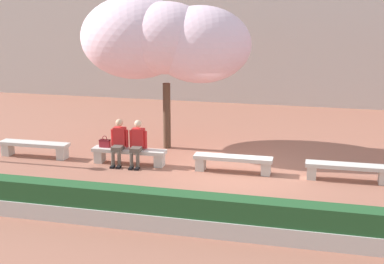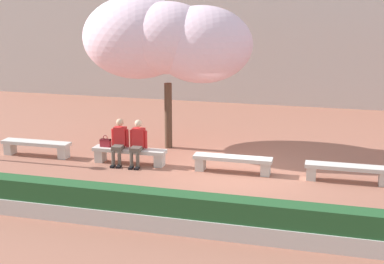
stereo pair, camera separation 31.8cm
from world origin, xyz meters
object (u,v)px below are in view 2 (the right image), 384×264
(stone_bench_near_east, at_px, (347,170))
(handbag, at_px, (105,142))
(stone_bench_near_west, at_px, (129,153))
(person_seated_right, at_px, (138,141))
(cherry_tree_main, at_px, (164,40))
(person_seated_left, at_px, (119,140))
(stone_bench_west_end, at_px, (36,146))
(stone_bench_center, at_px, (233,161))

(stone_bench_near_east, bearing_deg, handbag, 179.94)
(stone_bench_near_west, distance_m, person_seated_right, 0.48)
(person_seated_right, distance_m, cherry_tree_main, 3.40)
(cherry_tree_main, bearing_deg, person_seated_left, -107.16)
(stone_bench_near_east, bearing_deg, cherry_tree_main, 159.59)
(stone_bench_near_west, height_order, stone_bench_near_east, same)
(stone_bench_west_end, relative_size, stone_bench_near_east, 1.00)
(stone_bench_near_west, distance_m, handbag, 0.78)
(stone_bench_near_east, relative_size, handbag, 6.27)
(stone_bench_center, xyz_separation_m, stone_bench_near_east, (2.97, 0.00, 0.00))
(person_seated_left, relative_size, person_seated_right, 1.00)
(stone_bench_center, distance_m, handbag, 3.71)
(stone_bench_near_west, bearing_deg, handbag, 179.49)
(cherry_tree_main, bearing_deg, stone_bench_west_end, -148.33)
(stone_bench_center, distance_m, person_seated_left, 3.26)
(stone_bench_center, distance_m, stone_bench_near_east, 2.97)
(stone_bench_center, relative_size, person_seated_left, 1.65)
(stone_bench_west_end, relative_size, person_seated_left, 1.65)
(person_seated_left, bearing_deg, cherry_tree_main, 72.84)
(person_seated_left, bearing_deg, person_seated_right, -0.01)
(stone_bench_west_end, xyz_separation_m, stone_bench_near_west, (2.97, 0.00, 0.00))
(person_seated_left, distance_m, cherry_tree_main, 3.46)
(stone_bench_west_end, height_order, handbag, handbag)
(stone_bench_near_east, bearing_deg, stone_bench_near_west, 180.00)
(stone_bench_center, height_order, person_seated_right, person_seated_right)
(stone_bench_west_end, xyz_separation_m, cherry_tree_main, (3.35, 2.07, 3.04))
(handbag, bearing_deg, stone_bench_west_end, -179.83)
(handbag, xyz_separation_m, cherry_tree_main, (1.11, 2.06, 2.77))
(stone_bench_near_west, bearing_deg, person_seated_right, -10.80)
(stone_bench_center, bearing_deg, handbag, 179.90)
(stone_bench_near_west, relative_size, stone_bench_center, 1.00)
(stone_bench_near_west, xyz_separation_m, handbag, (-0.73, 0.01, 0.27))
(stone_bench_west_end, distance_m, cherry_tree_main, 4.97)
(cherry_tree_main, bearing_deg, stone_bench_near_west, -100.48)
(stone_bench_west_end, height_order, stone_bench_center, same)
(person_seated_left, bearing_deg, handbag, 172.50)
(person_seated_left, distance_m, person_seated_right, 0.55)
(stone_bench_near_west, xyz_separation_m, cherry_tree_main, (0.38, 2.07, 3.04))
(person_seated_right, bearing_deg, cherry_tree_main, 87.25)
(stone_bench_west_end, bearing_deg, stone_bench_near_east, 0.00)
(stone_bench_center, bearing_deg, person_seated_right, -178.86)
(stone_bench_near_east, xyz_separation_m, cherry_tree_main, (-5.56, 2.07, 3.04))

